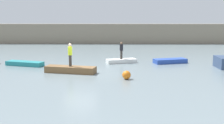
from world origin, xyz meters
TOP-DOWN VIEW (x-y plane):
  - ground_plane at (0.00, 0.00)m, footprint 120.00×120.00m
  - embankment_wall at (0.00, 22.42)m, footprint 80.00×1.20m
  - rowboat_teal at (-5.26, 3.21)m, footprint 3.53×1.95m
  - rowboat_brown at (-0.75, 0.08)m, footprint 4.10×1.92m
  - rowboat_white at (3.31, 4.76)m, footprint 2.93×1.73m
  - rowboat_blue at (7.85, 4.68)m, footprint 3.23×1.87m
  - person_hiviz_shirt at (-0.75, 0.08)m, footprint 0.32×0.32m
  - person_dark_shirt at (3.31, 4.76)m, footprint 0.32×0.32m
  - mooring_buoy at (3.52, -2.16)m, footprint 0.61×0.61m

SIDE VIEW (x-z plane):
  - ground_plane at x=0.00m, z-range 0.00..0.00m
  - rowboat_white at x=3.31m, z-range 0.00..0.36m
  - rowboat_teal at x=-5.26m, z-range 0.00..0.38m
  - rowboat_blue at x=7.85m, z-range 0.00..0.40m
  - rowboat_brown at x=-0.75m, z-range 0.00..0.51m
  - mooring_buoy at x=3.52m, z-range 0.00..0.61m
  - person_dark_shirt at x=3.31m, z-range 0.45..2.04m
  - embankment_wall at x=0.00m, z-range 0.00..2.99m
  - person_hiviz_shirt at x=-0.75m, z-range 0.62..2.40m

